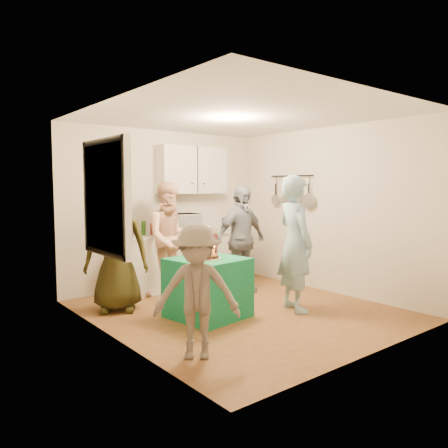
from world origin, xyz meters
TOP-DOWN VIEW (x-y plane):
  - floor at (0.00, 0.00)m, footprint 4.00×4.00m
  - ceiling at (0.00, 0.00)m, footprint 4.00×4.00m
  - back_wall at (0.00, 2.00)m, footprint 3.60×3.60m
  - left_wall at (-1.80, 0.00)m, footprint 4.00×4.00m
  - right_wall at (1.80, 0.00)m, footprint 4.00×4.00m
  - window_night at (-1.77, 0.30)m, footprint 0.04×1.00m
  - counter at (0.20, 1.70)m, footprint 2.20×0.58m
  - countertop at (0.20, 1.70)m, footprint 2.24×0.62m
  - upper_cabinet at (0.50, 1.85)m, footprint 1.30×0.30m
  - pot_rack at (1.72, 0.70)m, footprint 0.12×1.00m
  - microwave at (0.18, 1.70)m, footprint 0.61×0.47m
  - party_table at (-0.52, 0.04)m, footprint 0.96×0.96m
  - donut_cake at (-0.56, 0.00)m, footprint 0.38×0.38m
  - punch_jar at (-0.31, 0.27)m, footprint 0.22×0.22m
  - man_birthday at (0.58, -0.45)m, footprint 0.61×0.77m
  - woman_back_left at (-1.31, 1.02)m, footprint 1.00×0.89m
  - woman_back_center at (-0.26, 1.33)m, footprint 0.98×0.84m
  - woman_back_right at (0.65, 0.75)m, footprint 1.02×0.48m
  - child_near_left at (-1.40, -0.99)m, footprint 0.96×0.92m

SIDE VIEW (x-z plane):
  - floor at x=0.00m, z-range 0.00..0.00m
  - party_table at x=-0.52m, z-range 0.00..0.76m
  - counter at x=0.20m, z-range 0.00..0.86m
  - child_near_left at x=-1.40m, z-range 0.00..1.31m
  - woman_back_right at x=0.65m, z-range 0.00..1.69m
  - donut_cake at x=-0.56m, z-range 0.76..0.94m
  - woman_back_left at x=-1.31m, z-range 0.00..1.72m
  - woman_back_center at x=-0.26m, z-range 0.00..1.74m
  - countertop at x=0.20m, z-range 0.86..0.91m
  - man_birthday at x=0.58m, z-range 0.00..1.82m
  - punch_jar at x=-0.31m, z-range 0.76..1.10m
  - microwave at x=0.18m, z-range 0.91..1.22m
  - back_wall at x=0.00m, z-range 1.30..1.30m
  - left_wall at x=-1.80m, z-range 1.30..1.30m
  - right_wall at x=1.80m, z-range 1.30..1.30m
  - window_night at x=-1.77m, z-range 0.95..2.15m
  - pot_rack at x=1.72m, z-range 1.30..1.90m
  - upper_cabinet at x=0.50m, z-range 1.55..2.35m
  - ceiling at x=0.00m, z-range 2.60..2.60m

